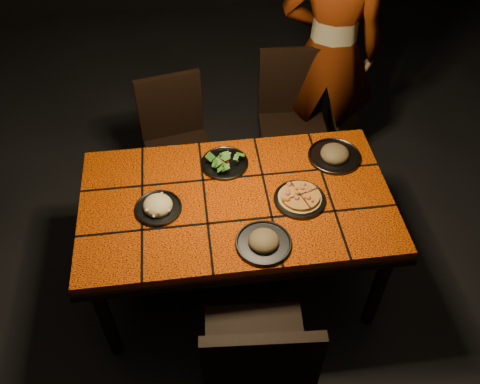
{
  "coord_description": "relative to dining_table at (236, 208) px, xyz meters",
  "views": [
    {
      "loc": [
        -0.2,
        -1.74,
        2.68
      ],
      "look_at": [
        0.02,
        -0.02,
        0.82
      ],
      "focal_mm": 38.0,
      "sensor_mm": 36.0,
      "label": 1
    }
  ],
  "objects": [
    {
      "name": "plate_salad",
      "position": [
        -0.03,
        0.26,
        0.1
      ],
      "size": [
        0.26,
        0.26,
        0.07
      ],
      "color": "#36353A",
      "rests_on": "dining_table"
    },
    {
      "name": "plate_pasta",
      "position": [
        -0.4,
        -0.03,
        0.1
      ],
      "size": [
        0.24,
        0.24,
        0.08
      ],
      "color": "#36353A",
      "rests_on": "dining_table"
    },
    {
      "name": "diner",
      "position": [
        0.74,
        1.04,
        0.23
      ],
      "size": [
        0.76,
        0.61,
        1.81
      ],
      "primitive_type": "imported",
      "rotation": [
        0.0,
        0.0,
        2.83
      ],
      "color": "brown",
      "rests_on": "ground"
    },
    {
      "name": "plate_mushroom_a",
      "position": [
        0.09,
        -0.31,
        0.1
      ],
      "size": [
        0.27,
        0.27,
        0.09
      ],
      "color": "#36353A",
      "rests_on": "dining_table"
    },
    {
      "name": "plate_mushroom_b",
      "position": [
        0.58,
        0.24,
        0.1
      ],
      "size": [
        0.29,
        0.29,
        0.1
      ],
      "color": "#36353A",
      "rests_on": "dining_table"
    },
    {
      "name": "chair_near",
      "position": [
        -0.01,
        -0.81,
        -0.09
      ],
      "size": [
        0.49,
        0.49,
        1.02
      ],
      "rotation": [
        0.0,
        0.0,
        3.06
      ],
      "color": "black",
      "rests_on": "ground"
    },
    {
      "name": "chair_far_left",
      "position": [
        -0.3,
        0.8,
        -0.15
      ],
      "size": [
        0.49,
        0.49,
        0.92
      ],
      "rotation": [
        0.0,
        0.0,
        0.2
      ],
      "color": "black",
      "rests_on": "ground"
    },
    {
      "name": "room_shell",
      "position": [
        0.0,
        0.0,
        0.83
      ],
      "size": [
        6.04,
        7.04,
        3.08
      ],
      "color": "black",
      "rests_on": "ground"
    },
    {
      "name": "dining_table",
      "position": [
        0.0,
        0.0,
        0.0
      ],
      "size": [
        1.62,
        0.92,
        0.75
      ],
      "color": "#D74506",
      "rests_on": "ground"
    },
    {
      "name": "plate_pizza",
      "position": [
        0.32,
        -0.06,
        0.1
      ],
      "size": [
        0.28,
        0.28,
        0.04
      ],
      "color": "#36353A",
      "rests_on": "dining_table"
    },
    {
      "name": "chair_far_right",
      "position": [
        0.49,
        0.89,
        -0.11
      ],
      "size": [
        0.47,
        0.47,
        0.98
      ],
      "rotation": [
        0.0,
        0.0,
        -0.06
      ],
      "color": "black",
      "rests_on": "ground"
    }
  ]
}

